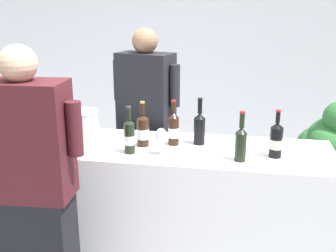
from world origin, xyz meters
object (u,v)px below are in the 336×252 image
at_px(wine_bottle_3, 129,136).
at_px(person_server, 147,136).
at_px(person_guest, 34,209).
at_px(wine_bottle_4, 241,142).
at_px(wine_bottle_0, 174,128).
at_px(ice_bucket, 84,127).
at_px(potted_shrub, 327,151).
at_px(wine_bottle_5, 276,140).
at_px(wine_glass, 161,137).
at_px(wine_bottle_1, 199,127).
at_px(wine_bottle_6, 12,125).
at_px(wine_bottle_2, 143,130).

distance_m(wine_bottle_3, person_server, 0.80).
relative_size(person_server, person_guest, 1.00).
distance_m(wine_bottle_4, person_guest, 1.27).
height_order(wine_bottle_3, wine_bottle_4, wine_bottle_4).
bearing_deg(wine_bottle_0, person_server, 120.28).
relative_size(ice_bucket, potted_shrub, 0.21).
relative_size(wine_bottle_0, person_guest, 0.18).
bearing_deg(wine_bottle_5, wine_glass, -173.05).
height_order(wine_bottle_1, person_guest, person_guest).
bearing_deg(wine_bottle_6, wine_bottle_1, 5.76).
relative_size(wine_bottle_1, potted_shrub, 0.29).
height_order(wine_bottle_4, wine_bottle_5, wine_bottle_4).
height_order(wine_bottle_1, wine_glass, wine_bottle_1).
height_order(wine_bottle_6, person_server, person_server).
height_order(wine_bottle_0, wine_glass, wine_bottle_0).
distance_m(wine_bottle_0, potted_shrub, 1.66).
height_order(wine_bottle_0, person_guest, person_guest).
relative_size(wine_bottle_2, wine_bottle_3, 0.99).
relative_size(wine_bottle_2, person_server, 0.18).
distance_m(wine_bottle_2, potted_shrub, 1.84).
distance_m(ice_bucket, person_server, 0.74).
distance_m(wine_bottle_0, ice_bucket, 0.62).
bearing_deg(wine_glass, wine_bottle_3, -178.93).
relative_size(wine_bottle_6, wine_glass, 1.69).
xyz_separation_m(wine_bottle_0, wine_bottle_5, (0.67, -0.12, -0.00)).
bearing_deg(person_server, wine_bottle_2, -79.08).
height_order(wine_bottle_4, wine_bottle_6, wine_bottle_4).
bearing_deg(ice_bucket, wine_bottle_4, -7.74).
distance_m(wine_bottle_2, ice_bucket, 0.41).
bearing_deg(wine_bottle_6, ice_bucket, 1.23).
bearing_deg(wine_glass, wine_bottle_2, 136.32).
bearing_deg(person_server, person_guest, -104.05).
relative_size(wine_bottle_0, wine_bottle_1, 0.96).
relative_size(wine_bottle_3, person_guest, 0.18).
relative_size(wine_bottle_5, wine_bottle_6, 1.02).
relative_size(wine_bottle_3, wine_bottle_6, 1.04).
bearing_deg(person_server, wine_bottle_4, -44.88).
xyz_separation_m(wine_bottle_0, wine_bottle_3, (-0.25, -0.21, 0.00)).
relative_size(wine_bottle_2, ice_bucket, 1.34).
height_order(wine_bottle_1, person_server, person_server).
xyz_separation_m(wine_bottle_5, ice_bucket, (-1.29, 0.04, 0.00)).
xyz_separation_m(ice_bucket, potted_shrub, (1.85, 1.08, -0.45)).
height_order(wine_bottle_4, person_server, person_server).
relative_size(wine_bottle_2, potted_shrub, 0.28).
height_order(wine_bottle_3, person_guest, person_guest).
xyz_separation_m(wine_bottle_6, person_guest, (0.50, -0.69, -0.25)).
bearing_deg(wine_bottle_2, wine_bottle_1, 15.19).
bearing_deg(wine_bottle_4, wine_bottle_5, 25.80).
distance_m(wine_bottle_5, ice_bucket, 1.29).
height_order(wine_bottle_2, wine_bottle_4, wine_bottle_4).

